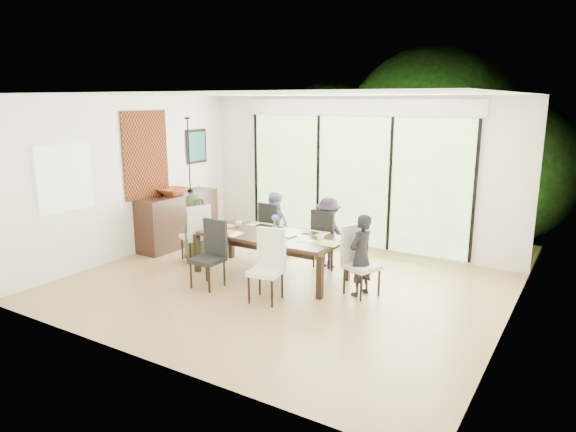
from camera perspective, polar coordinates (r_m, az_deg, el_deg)
The scene contains 62 objects.
floor at distance 7.44m, azimuth -1.02°, elevation -7.93°, with size 6.00×5.00×0.01m, color brown.
ceiling at distance 6.96m, azimuth -1.11°, elevation 13.42°, with size 6.00×5.00×0.01m, color white.
wall_back at distance 9.27m, azimuth 7.36°, elevation 4.75°, with size 6.00×0.02×2.70m, color white.
wall_front at distance 5.19m, azimuth -16.15°, elevation -1.98°, with size 6.00×0.02×2.70m, color beige.
wall_left at distance 9.04m, azimuth -17.39°, elevation 4.08°, with size 0.02×5.00×2.70m, color beige.
wall_right at distance 6.05m, azimuth 23.74°, elevation -0.52°, with size 0.02×5.00×2.70m, color beige.
glass_doors at distance 9.25m, azimuth 7.23°, elevation 3.81°, with size 4.20×0.02×2.30m, color #598C3F.
blinds_header at distance 9.13m, azimuth 7.43°, elevation 11.88°, with size 4.40×0.06×0.28m, color white.
mullion_a at distance 10.28m, azimuth -3.55°, elevation 4.78°, with size 0.05×0.04×2.30m, color black.
mullion_b at distance 9.55m, azimuth 3.37°, elevation 4.17°, with size 0.05×0.04×2.30m, color black.
mullion_c at distance 8.98m, azimuth 11.27°, elevation 3.39°, with size 0.05×0.04×2.30m, color black.
mullion_d at distance 8.61m, azimuth 20.04°, elevation 2.46°, with size 0.05×0.04×2.30m, color black.
side_window at distance 8.26m, azimuth -23.53°, elevation 3.87°, with size 0.02×0.90×1.00m, color #8CAD7F.
deck at distance 10.35m, azimuth 9.17°, elevation -2.38°, with size 6.00×1.80×0.10m, color brown.
rail_top at distance 10.94m, azimuth 10.89°, elevation 1.61°, with size 6.00×0.08×0.06m, color brown.
foliage_left at distance 12.44m, azimuth 4.91°, elevation 7.26°, with size 3.20×3.20×3.20m, color #14380F.
foliage_mid at distance 12.16m, azimuth 15.64°, elevation 8.42°, with size 4.00×4.00×4.00m, color #14380F.
foliage_right at distance 11.06m, azimuth 23.30°, elevation 4.64°, with size 2.80×2.80×2.80m, color #14380F.
foliage_far at distance 13.15m, azimuth 12.23°, elevation 8.11°, with size 3.60×3.60×3.60m, color #14380F.
table_top at distance 7.72m, azimuth -1.99°, elevation -2.20°, with size 2.11×0.97×0.05m, color black.
table_apron at distance 7.74m, azimuth -1.99°, elevation -2.77°, with size 1.94×0.79×0.09m, color black.
table_leg_fl at distance 8.12m, azimuth -10.06°, elevation -4.06°, with size 0.08×0.08×0.61m, color black.
table_leg_fr at distance 6.93m, azimuth 3.56°, elevation -6.83°, with size 0.08×0.08×0.61m, color black.
table_leg_bl at distance 8.75m, azimuth -6.33°, elevation -2.70°, with size 0.08×0.08×0.61m, color black.
table_leg_br at distance 7.66m, azimuth 6.60°, elevation -4.96°, with size 0.08×0.08×0.61m, color black.
chair_left_end at distance 8.65m, azimuth -10.31°, elevation -1.78°, with size 0.40×0.40×0.97m, color beige, non-canonical shape.
chair_right_end at distance 7.07m, azimuth 8.24°, elevation -5.00°, with size 0.40×0.40×0.97m, color silver, non-canonical shape.
chair_far_left at distance 8.68m, azimuth -1.37°, elevation -1.51°, with size 0.40×0.40×0.97m, color black, non-canonical shape.
chair_far_right at distance 8.20m, azimuth 4.52°, elevation -2.41°, with size 0.40×0.40×0.97m, color black, non-canonical shape.
chair_near_left at distance 7.38m, azimuth -8.98°, elevation -4.26°, with size 0.40×0.40×0.97m, color black, non-canonical shape.
chair_near_right at distance 6.80m, azimuth -2.52°, elevation -5.61°, with size 0.40×0.40×0.97m, color white, non-canonical shape.
person_left_end at distance 8.61m, azimuth -10.23°, elevation -1.26°, with size 0.53×0.33×1.14m, color #3C462E.
person_right_end at distance 7.06m, azimuth 8.11°, elevation -4.32°, with size 0.53×0.33×1.14m, color black.
person_far_left at distance 8.64m, azimuth -1.44°, elevation -1.01°, with size 0.53×0.33×1.14m, color #7898AE.
person_far_right at distance 8.16m, azimuth 4.46°, elevation -1.88°, with size 0.53×0.33×1.14m, color #281F2E.
placemat_left at distance 8.26m, azimuth -7.50°, elevation -1.10°, with size 0.39×0.28×0.01m, color #84C446.
placemat_right at distance 7.24m, azimuth 4.29°, elevation -2.99°, with size 0.39×0.28×0.01m, color olive.
placemat_far_l at distance 8.27m, azimuth -3.07°, elevation -0.97°, with size 0.39×0.28×0.01m, color #9BC345.
placemat_far_r at distance 7.77m, azimuth 3.03°, elevation -1.89°, with size 0.39×0.28×0.01m, color #9AAD3E.
placemat_paper at distance 7.79m, azimuth -6.60°, elevation -1.92°, with size 0.39×0.28×0.01m, color white.
tablet_far_l at distance 8.18m, azimuth -2.69°, elevation -1.08°, with size 0.23×0.16×0.01m, color black.
tablet_far_r at distance 7.75m, azimuth 2.52°, elevation -1.87°, with size 0.21×0.15×0.01m, color black.
papers at distance 7.32m, azimuth 2.37°, elevation -2.82°, with size 0.26×0.19×0.00m, color white.
platter_base at distance 7.78m, azimuth -6.60°, elevation -1.83°, with size 0.23×0.23×0.02m, color white.
platter_snacks at distance 7.78m, azimuth -6.60°, elevation -1.71°, with size 0.18×0.18×0.01m, color orange.
vase at distance 7.71m, azimuth -1.48°, elevation -1.60°, with size 0.07×0.07×0.11m, color silver.
hyacinth_stems at distance 7.68m, azimuth -1.49°, elevation -0.84°, with size 0.04×0.04×0.14m, color #337226.
hyacinth_blooms at distance 7.66m, azimuth -1.49°, elevation -0.20°, with size 0.10×0.10×0.10m, color #6655D4.
laptop at distance 8.12m, azimuth -7.40°, elevation -1.27°, with size 0.29×0.19×0.02m, color silver.
cup_a at distance 8.21m, azimuth -5.50°, elevation -0.84°, with size 0.11×0.11×0.08m, color white.
cup_b at distance 7.54m, azimuth -1.47°, elevation -2.03°, with size 0.09×0.09×0.08m, color white.
cup_c at distance 7.39m, azimuth 3.62°, elevation -2.35°, with size 0.11×0.11×0.08m, color white.
book at distance 7.62m, azimuth -0.22°, elevation -2.12°, with size 0.14×0.20×0.02m, color white.
sideboard at distance 9.63m, azimuth -12.07°, elevation -0.40°, with size 0.48×1.70×0.96m, color black.
bowl at distance 9.45m, azimuth -12.64°, elevation 2.66°, with size 0.51×0.51×0.12m, color brown.
candlestick_base at distance 9.78m, azimuth -10.80°, elevation 2.84°, with size 0.11×0.11×0.04m, color black.
candlestick_shaft at distance 9.69m, azimuth -10.97°, elevation 6.74°, with size 0.03×0.03×1.33m, color black.
candlestick_pan at distance 9.65m, azimuth -11.13°, elevation 10.63°, with size 0.11×0.11×0.03m, color black.
candle at distance 9.65m, azimuth -11.15°, elevation 11.00°, with size 0.04×0.04×0.11m, color silver.
tapestry at distance 9.24m, azimuth -15.51°, elevation 6.56°, with size 0.02×1.00×1.50m, color maroon.
art_frame at distance 10.16m, azimuth -10.14°, elevation 7.63°, with size 0.03×0.55×0.65m, color black.
art_canvas at distance 10.14m, azimuth -10.06°, elevation 7.63°, with size 0.01×0.45×0.55m, color #1B5056.
Camera 1 is at (3.75, -5.86, 2.63)m, focal length 32.00 mm.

